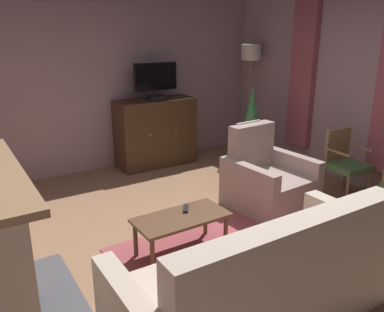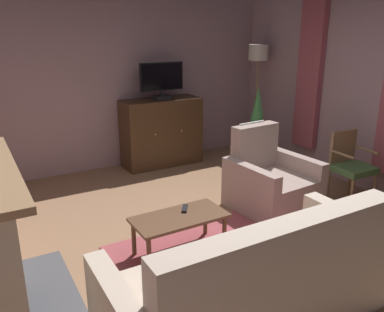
{
  "view_description": "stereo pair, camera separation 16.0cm",
  "coord_description": "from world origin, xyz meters",
  "px_view_note": "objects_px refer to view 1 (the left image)",
  "views": [
    {
      "loc": [
        -2.32,
        -2.92,
        2.17
      ],
      "look_at": [
        -0.21,
        0.44,
        0.88
      ],
      "focal_mm": 37.54,
      "sensor_mm": 36.0,
      "label": 1
    },
    {
      "loc": [
        -2.18,
        -3.0,
        2.17
      ],
      "look_at": [
        -0.21,
        0.44,
        0.88
      ],
      "focal_mm": 37.54,
      "sensor_mm": 36.0,
      "label": 2
    }
  ],
  "objects_px": {
    "sofa_floral": "(262,284)",
    "floor_lamp": "(251,64)",
    "television": "(156,80)",
    "potted_plant_tall_palm_by_window": "(251,125)",
    "tv_remote": "(186,209)",
    "side_chair_tucked_against_wall": "(345,162)",
    "tv_cabinet": "(156,134)",
    "armchair_by_fireplace": "(267,182)",
    "coffee_table": "(181,221)"
  },
  "relations": [
    {
      "from": "potted_plant_tall_palm_by_window",
      "to": "tv_cabinet",
      "type": "bearing_deg",
      "value": 137.3
    },
    {
      "from": "coffee_table",
      "to": "tv_remote",
      "type": "relative_size",
      "value": 5.51
    },
    {
      "from": "tv_remote",
      "to": "coffee_table",
      "type": "bearing_deg",
      "value": 166.05
    },
    {
      "from": "tv_cabinet",
      "to": "tv_remote",
      "type": "relative_size",
      "value": 7.41
    },
    {
      "from": "television",
      "to": "coffee_table",
      "type": "xyz_separation_m",
      "value": [
        -1.04,
        -2.51,
        -1.04
      ]
    },
    {
      "from": "side_chair_tucked_against_wall",
      "to": "coffee_table",
      "type": "bearing_deg",
      "value": -178.76
    },
    {
      "from": "television",
      "to": "armchair_by_fireplace",
      "type": "relative_size",
      "value": 0.7
    },
    {
      "from": "television",
      "to": "side_chair_tucked_against_wall",
      "type": "bearing_deg",
      "value": -59.24
    },
    {
      "from": "television",
      "to": "coffee_table",
      "type": "height_order",
      "value": "television"
    },
    {
      "from": "tv_cabinet",
      "to": "sofa_floral",
      "type": "relative_size",
      "value": 0.56
    },
    {
      "from": "tv_remote",
      "to": "side_chair_tucked_against_wall",
      "type": "height_order",
      "value": "side_chair_tucked_against_wall"
    },
    {
      "from": "potted_plant_tall_palm_by_window",
      "to": "television",
      "type": "bearing_deg",
      "value": 138.81
    },
    {
      "from": "television",
      "to": "tv_remote",
      "type": "bearing_deg",
      "value": -111.0
    },
    {
      "from": "television",
      "to": "potted_plant_tall_palm_by_window",
      "type": "distance_m",
      "value": 1.62
    },
    {
      "from": "potted_plant_tall_palm_by_window",
      "to": "floor_lamp",
      "type": "distance_m",
      "value": 1.24
    },
    {
      "from": "side_chair_tucked_against_wall",
      "to": "floor_lamp",
      "type": "relative_size",
      "value": 0.48
    },
    {
      "from": "tv_remote",
      "to": "side_chair_tucked_against_wall",
      "type": "distance_m",
      "value": 2.38
    },
    {
      "from": "potted_plant_tall_palm_by_window",
      "to": "sofa_floral",
      "type": "bearing_deg",
      "value": -128.46
    },
    {
      "from": "tv_cabinet",
      "to": "sofa_floral",
      "type": "distance_m",
      "value": 3.87
    },
    {
      "from": "side_chair_tucked_against_wall",
      "to": "tv_cabinet",
      "type": "bearing_deg",
      "value": 120.23
    },
    {
      "from": "tv_cabinet",
      "to": "armchair_by_fireplace",
      "type": "xyz_separation_m",
      "value": [
        0.44,
        -2.17,
        -0.2
      ]
    },
    {
      "from": "tv_cabinet",
      "to": "television",
      "type": "xyz_separation_m",
      "value": [
        0.0,
        -0.05,
        0.87
      ]
    },
    {
      "from": "armchair_by_fireplace",
      "to": "potted_plant_tall_palm_by_window",
      "type": "relative_size",
      "value": 0.77
    },
    {
      "from": "armchair_by_fireplace",
      "to": "side_chair_tucked_against_wall",
      "type": "xyz_separation_m",
      "value": [
        1.02,
        -0.34,
        0.18
      ]
    },
    {
      "from": "tv_remote",
      "to": "sofa_floral",
      "type": "height_order",
      "value": "sofa_floral"
    },
    {
      "from": "potted_plant_tall_palm_by_window",
      "to": "floor_lamp",
      "type": "relative_size",
      "value": 0.7
    },
    {
      "from": "television",
      "to": "side_chair_tucked_against_wall",
      "type": "xyz_separation_m",
      "value": [
        1.46,
        -2.45,
        -0.89
      ]
    },
    {
      "from": "television",
      "to": "armchair_by_fireplace",
      "type": "xyz_separation_m",
      "value": [
        0.44,
        -2.12,
        -1.07
      ]
    },
    {
      "from": "television",
      "to": "side_chair_tucked_against_wall",
      "type": "distance_m",
      "value": 2.99
    },
    {
      "from": "coffee_table",
      "to": "floor_lamp",
      "type": "distance_m",
      "value": 3.73
    },
    {
      "from": "armchair_by_fireplace",
      "to": "television",
      "type": "bearing_deg",
      "value": 101.8
    },
    {
      "from": "television",
      "to": "floor_lamp",
      "type": "height_order",
      "value": "floor_lamp"
    },
    {
      "from": "television",
      "to": "potted_plant_tall_palm_by_window",
      "type": "bearing_deg",
      "value": -41.19
    },
    {
      "from": "tv_remote",
      "to": "side_chair_tucked_against_wall",
      "type": "bearing_deg",
      "value": -57.32
    },
    {
      "from": "tv_cabinet",
      "to": "floor_lamp",
      "type": "relative_size",
      "value": 0.67
    },
    {
      "from": "side_chair_tucked_against_wall",
      "to": "floor_lamp",
      "type": "distance_m",
      "value": 2.46
    },
    {
      "from": "tv_cabinet",
      "to": "potted_plant_tall_palm_by_window",
      "type": "xyz_separation_m",
      "value": [
        1.12,
        -1.03,
        0.22
      ]
    },
    {
      "from": "television",
      "to": "sofa_floral",
      "type": "xyz_separation_m",
      "value": [
        -1.03,
        -3.68,
        -1.06
      ]
    },
    {
      "from": "side_chair_tucked_against_wall",
      "to": "floor_lamp",
      "type": "bearing_deg",
      "value": 84.58
    },
    {
      "from": "tv_cabinet",
      "to": "floor_lamp",
      "type": "height_order",
      "value": "floor_lamp"
    },
    {
      "from": "sofa_floral",
      "to": "floor_lamp",
      "type": "distance_m",
      "value": 4.53
    },
    {
      "from": "floor_lamp",
      "to": "television",
      "type": "bearing_deg",
      "value": 171.52
    },
    {
      "from": "tv_cabinet",
      "to": "floor_lamp",
      "type": "distance_m",
      "value": 1.99
    },
    {
      "from": "tv_remote",
      "to": "television",
      "type": "bearing_deg",
      "value": 12.93
    },
    {
      "from": "tv_remote",
      "to": "armchair_by_fireplace",
      "type": "xyz_separation_m",
      "value": [
        1.36,
        0.29,
        -0.09
      ]
    },
    {
      "from": "television",
      "to": "tv_remote",
      "type": "height_order",
      "value": "television"
    },
    {
      "from": "sofa_floral",
      "to": "side_chair_tucked_against_wall",
      "type": "xyz_separation_m",
      "value": [
        2.49,
        1.23,
        0.17
      ]
    },
    {
      "from": "television",
      "to": "floor_lamp",
      "type": "distance_m",
      "value": 1.7
    },
    {
      "from": "sofa_floral",
      "to": "potted_plant_tall_palm_by_window",
      "type": "xyz_separation_m",
      "value": [
        2.15,
        2.7,
        0.4
      ]
    },
    {
      "from": "armchair_by_fireplace",
      "to": "floor_lamp",
      "type": "height_order",
      "value": "floor_lamp"
    }
  ]
}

